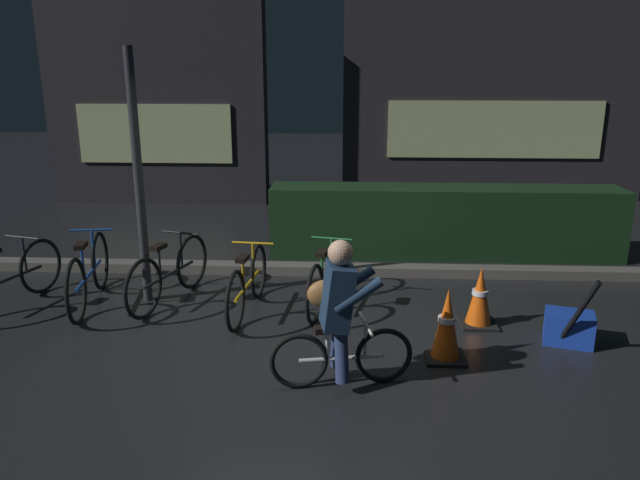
{
  "coord_description": "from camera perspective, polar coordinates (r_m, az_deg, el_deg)",
  "views": [
    {
      "loc": [
        0.49,
        -5.08,
        2.5
      ],
      "look_at": [
        0.2,
        0.6,
        0.9
      ],
      "focal_mm": 33.73,
      "sensor_mm": 36.0,
      "label": 1
    }
  ],
  "objects": [
    {
      "name": "parked_bike_center_right",
      "position": [
        6.43,
        -6.88,
        -4.15
      ],
      "size": [
        0.46,
        1.55,
        0.72
      ],
      "rotation": [
        0.0,
        0.0,
        1.47
      ],
      "color": "black",
      "rests_on": "ground"
    },
    {
      "name": "storefront_left",
      "position": [
        12.17,
        -15.21,
        12.52
      ],
      "size": [
        4.18,
        0.54,
        3.88
      ],
      "color": "#262328",
      "rests_on": "ground"
    },
    {
      "name": "traffic_cone_near",
      "position": [
        5.51,
        11.93,
        -7.92
      ],
      "size": [
        0.36,
        0.36,
        0.67
      ],
      "color": "black",
      "rests_on": "ground"
    },
    {
      "name": "closed_umbrella",
      "position": [
        5.92,
        23.22,
        -6.53
      ],
      "size": [
        0.22,
        0.42,
        0.78
      ],
      "primitive_type": "cylinder",
      "rotation": [
        0.0,
        0.48,
        5.13
      ],
      "color": "black",
      "rests_on": "ground"
    },
    {
      "name": "blue_crate",
      "position": [
        6.24,
        22.52,
        -7.7
      ],
      "size": [
        0.51,
        0.43,
        0.3
      ],
      "primitive_type": "cube",
      "rotation": [
        0.0,
        0.0,
        -0.28
      ],
      "color": "#193DB7",
      "rests_on": "ground"
    },
    {
      "name": "parked_bike_left_mid",
      "position": [
        7.07,
        -21.08,
        -2.99
      ],
      "size": [
        0.46,
        1.71,
        0.79
      ],
      "rotation": [
        0.0,
        0.0,
        1.74
      ],
      "color": "black",
      "rests_on": "ground"
    },
    {
      "name": "traffic_cone_far",
      "position": [
        6.3,
        14.92,
        -5.29
      ],
      "size": [
        0.36,
        0.36,
        0.62
      ],
      "color": "black",
      "rests_on": "ground"
    },
    {
      "name": "parked_bike_right_mid",
      "position": [
        6.56,
        0.56,
        -3.63
      ],
      "size": [
        0.46,
        1.54,
        0.72
      ],
      "rotation": [
        0.0,
        0.0,
        1.37
      ],
      "color": "black",
      "rests_on": "ground"
    },
    {
      "name": "ground_plane",
      "position": [
        5.68,
        -2.36,
        -10.4
      ],
      "size": [
        40.0,
        40.0,
        0.0
      ],
      "primitive_type": "plane",
      "color": "black"
    },
    {
      "name": "storefront_right",
      "position": [
        12.59,
        16.25,
        14.26
      ],
      "size": [
        5.9,
        0.54,
        4.64
      ],
      "color": "#262328",
      "rests_on": "ground"
    },
    {
      "name": "parked_bike_leftmost",
      "position": [
        7.36,
        -27.49,
        -3.21
      ],
      "size": [
        0.53,
        1.56,
        0.74
      ],
      "rotation": [
        0.0,
        0.0,
        1.3
      ],
      "color": "black",
      "rests_on": "ground"
    },
    {
      "name": "parked_bike_center_left",
      "position": [
        6.89,
        -14.11,
        -3.06
      ],
      "size": [
        0.55,
        1.57,
        0.75
      ],
      "rotation": [
        0.0,
        0.0,
        1.29
      ],
      "color": "black",
      "rests_on": "ground"
    },
    {
      "name": "street_post",
      "position": [
        6.77,
        -16.84,
        5.5
      ],
      "size": [
        0.1,
        0.1,
        2.76
      ],
      "primitive_type": "cylinder",
      "color": "#2D2D33",
      "rests_on": "ground"
    },
    {
      "name": "sidewalk_curb",
      "position": [
        7.69,
        -0.89,
        -2.77
      ],
      "size": [
        12.0,
        0.24,
        0.12
      ],
      "primitive_type": "cube",
      "color": "#56544F",
      "rests_on": "ground"
    },
    {
      "name": "hedge_row",
      "position": [
        8.53,
        11.67,
        1.73
      ],
      "size": [
        4.8,
        0.7,
        0.97
      ],
      "primitive_type": "cube",
      "color": "black",
      "rests_on": "ground"
    },
    {
      "name": "cyclist",
      "position": [
        4.86,
        1.76,
        -6.96
      ],
      "size": [
        1.17,
        0.5,
        1.25
      ],
      "rotation": [
        0.0,
        0.0,
        0.19
      ],
      "color": "black",
      "rests_on": "ground"
    }
  ]
}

